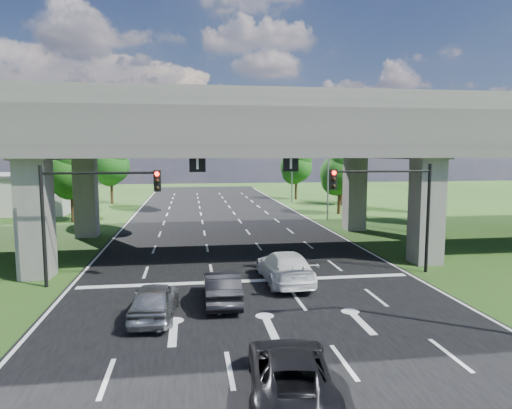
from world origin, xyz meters
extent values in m
plane|color=#254315|center=(0.00, 0.00, 0.00)|extent=(160.00, 160.00, 0.00)
cube|color=black|center=(0.00, 10.00, 0.01)|extent=(18.00, 120.00, 0.03)
cube|color=#3D3A38|center=(0.00, 12.00, 8.00)|extent=(80.00, 15.00, 2.00)
cube|color=slate|center=(0.00, 4.75, 9.50)|extent=(80.00, 0.50, 1.00)
cube|color=slate|center=(0.00, 19.25, 9.50)|extent=(80.00, 0.50, 1.00)
cube|color=slate|center=(-11.00, 6.00, 3.50)|extent=(1.60, 1.60, 7.00)
cube|color=slate|center=(-11.00, 18.00, 3.50)|extent=(1.60, 1.60, 7.00)
cube|color=slate|center=(11.00, 6.00, 3.50)|extent=(1.60, 1.60, 7.00)
cube|color=slate|center=(11.00, 18.00, 3.50)|extent=(1.60, 1.60, 7.00)
cube|color=black|center=(-2.50, 5.00, 6.00)|extent=(0.85, 0.06, 0.85)
cube|color=black|center=(2.50, 5.00, 6.00)|extent=(0.85, 0.06, 0.85)
cylinder|color=black|center=(10.00, 4.00, 3.00)|extent=(0.18, 0.18, 6.00)
cylinder|color=black|center=(7.25, 4.00, 5.60)|extent=(5.50, 0.12, 0.12)
cube|color=black|center=(4.50, 3.82, 5.20)|extent=(0.35, 0.28, 1.05)
sphere|color=#FF0C05|center=(4.50, 3.66, 5.55)|extent=(0.22, 0.22, 0.22)
cylinder|color=black|center=(-10.00, 4.00, 3.00)|extent=(0.18, 0.18, 6.00)
cylinder|color=black|center=(-7.25, 4.00, 5.60)|extent=(5.50, 0.12, 0.12)
cube|color=black|center=(-4.50, 3.82, 5.20)|extent=(0.35, 0.28, 1.05)
sphere|color=#FF0C05|center=(-4.50, 3.66, 5.55)|extent=(0.22, 0.22, 0.22)
cylinder|color=gray|center=(10.50, 24.00, 5.00)|extent=(0.16, 0.16, 10.00)
cylinder|color=gray|center=(9.00, 24.00, 9.70)|extent=(3.00, 0.10, 0.10)
cube|color=gray|center=(7.50, 24.00, 9.60)|extent=(0.60, 0.25, 0.18)
cylinder|color=gray|center=(10.50, 40.00, 5.00)|extent=(0.16, 0.16, 10.00)
cylinder|color=gray|center=(9.00, 40.00, 9.70)|extent=(3.00, 0.10, 0.10)
cube|color=gray|center=(7.50, 40.00, 9.60)|extent=(0.60, 0.25, 0.18)
cylinder|color=black|center=(-14.00, 26.00, 1.65)|extent=(0.36, 0.36, 3.30)
sphere|color=#154412|center=(-14.00, 26.00, 4.65)|extent=(4.50, 4.50, 4.50)
sphere|color=#154412|center=(-13.60, 25.70, 6.00)|extent=(3.60, 3.60, 3.60)
sphere|color=#154412|center=(-14.30, 26.40, 3.75)|extent=(3.30, 3.30, 3.30)
cylinder|color=black|center=(-17.00, 34.00, 1.43)|extent=(0.36, 0.36, 2.86)
sphere|color=#154412|center=(-17.00, 34.00, 4.03)|extent=(3.90, 3.90, 3.90)
sphere|color=#154412|center=(-16.60, 33.70, 5.20)|extent=(3.12, 3.12, 3.12)
sphere|color=#154412|center=(-17.30, 34.40, 3.25)|extent=(2.86, 2.86, 2.86)
cylinder|color=black|center=(-13.00, 42.00, 1.76)|extent=(0.36, 0.36, 3.52)
sphere|color=#154412|center=(-13.00, 42.00, 4.96)|extent=(4.80, 4.80, 4.80)
sphere|color=#154412|center=(-12.60, 41.70, 6.40)|extent=(3.84, 3.84, 3.84)
sphere|color=#154412|center=(-13.30, 42.40, 4.00)|extent=(3.52, 3.52, 3.52)
cylinder|color=black|center=(13.00, 28.00, 1.54)|extent=(0.36, 0.36, 3.08)
sphere|color=#154412|center=(13.00, 28.00, 4.34)|extent=(4.20, 4.20, 4.20)
sphere|color=#154412|center=(13.40, 27.70, 5.60)|extent=(3.36, 3.36, 3.36)
sphere|color=#154412|center=(12.70, 28.40, 3.50)|extent=(3.08, 3.08, 3.08)
cylinder|color=black|center=(16.00, 36.00, 1.43)|extent=(0.36, 0.36, 2.86)
sphere|color=#154412|center=(16.00, 36.00, 4.03)|extent=(3.90, 3.90, 3.90)
sphere|color=#154412|center=(16.40, 35.70, 5.20)|extent=(3.12, 3.12, 3.12)
sphere|color=#154412|center=(15.70, 36.40, 3.25)|extent=(2.86, 2.86, 2.86)
cylinder|color=black|center=(12.00, 44.00, 1.65)|extent=(0.36, 0.36, 3.30)
sphere|color=#154412|center=(12.00, 44.00, 4.65)|extent=(4.50, 4.50, 4.50)
sphere|color=#154412|center=(12.40, 43.70, 6.00)|extent=(3.60, 3.60, 3.60)
sphere|color=#154412|center=(11.70, 44.40, 3.75)|extent=(3.30, 3.30, 3.30)
imported|color=#919498|center=(-4.37, -1.19, 0.75)|extent=(1.97, 4.31, 1.43)
imported|color=black|center=(-1.60, 0.27, 0.74)|extent=(1.54, 4.32, 1.42)
imported|color=white|center=(1.80, 3.00, 0.82)|extent=(2.37, 5.51, 1.58)
imported|color=black|center=(-0.32, -7.73, 0.70)|extent=(2.82, 5.06, 1.34)
camera|label=1|loc=(-2.90, -19.14, 6.57)|focal=32.00mm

